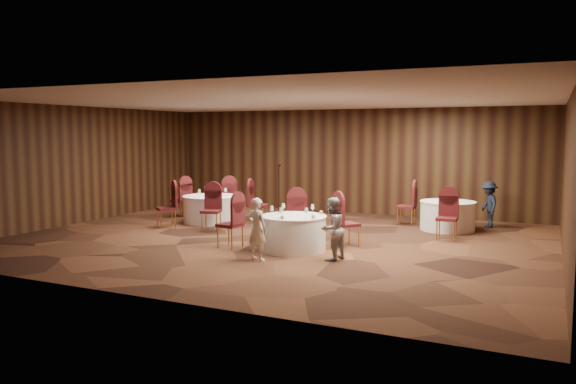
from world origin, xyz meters
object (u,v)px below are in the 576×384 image
at_px(woman_a, 257,229).
at_px(man_c, 489,204).
at_px(mic_stand, 279,198).
at_px(table_left, 211,209).
at_px(woman_b, 332,229).
at_px(table_main, 293,233).
at_px(table_right, 448,215).

distance_m(woman_a, man_c, 6.99).
bearing_deg(woman_a, mic_stand, -54.12).
height_order(table_left, woman_b, woman_b).
relative_size(woman_a, woman_b, 1.00).
bearing_deg(mic_stand, table_left, -107.29).
height_order(woman_a, man_c, woman_a).
relative_size(mic_stand, woman_b, 1.22).
bearing_deg(table_main, mic_stand, 119.16).
bearing_deg(woman_b, woman_a, -48.70).
xyz_separation_m(table_main, woman_a, (-0.26, -1.13, 0.24)).
distance_m(woman_a, woman_b, 1.45).
bearing_deg(table_right, mic_stand, 168.26).
bearing_deg(woman_a, table_right, -105.22).
bearing_deg(table_right, woman_b, -108.09).
xyz_separation_m(mic_stand, man_c, (6.24, -0.24, 0.18)).
relative_size(table_main, woman_b, 1.12).
distance_m(mic_stand, man_c, 6.24).
xyz_separation_m(mic_stand, woman_a, (2.57, -6.19, 0.19)).
height_order(table_main, man_c, man_c).
distance_m(table_main, woman_b, 1.19).
distance_m(table_right, mic_stand, 5.45).
bearing_deg(table_left, table_right, 13.73).
xyz_separation_m(woman_b, man_c, (2.36, 5.32, -0.01)).
distance_m(table_right, woman_b, 4.70).
height_order(table_left, man_c, man_c).
bearing_deg(man_c, mic_stand, -116.47).
xyz_separation_m(table_left, woman_a, (3.38, -3.58, 0.24)).
xyz_separation_m(mic_stand, woman_b, (3.88, -5.57, 0.19)).
distance_m(table_main, table_left, 4.38).
height_order(table_main, woman_b, woman_b).
xyz_separation_m(table_left, woman_b, (4.69, -2.96, 0.24)).
bearing_deg(woman_b, mic_stand, -129.27).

